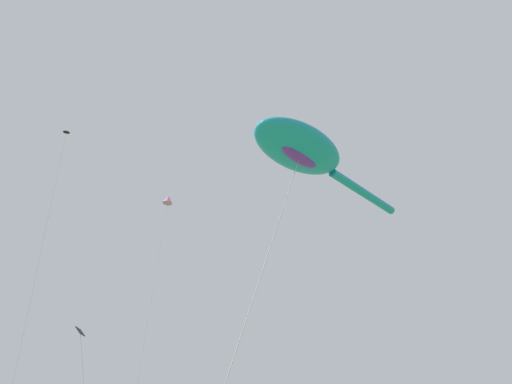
{
  "coord_description": "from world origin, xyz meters",
  "views": [
    {
      "loc": [
        -6.97,
        1.38,
        1.96
      ],
      "look_at": [
        -0.27,
        5.74,
        6.87
      ],
      "focal_mm": 28.99,
      "sensor_mm": 36.0,
      "label": 1
    }
  ],
  "objects": [
    {
      "name": "small_kite_streamer_purple",
      "position": [
        11.41,
        21.05,
        17.27
      ],
      "size": [
        2.23,
        1.62,
        17.72
      ],
      "rotation": [
        0.0,
        0.0,
        0.33
      ],
      "color": "pink",
      "rests_on": "ground"
    },
    {
      "name": "small_kite_delta_white",
      "position": [
        5.62,
        19.45,
        6.06
      ],
      "size": [
        2.25,
        0.7,
        6.8
      ],
      "rotation": [
        0.0,
        0.0,
        -1.22
      ],
      "color": "black",
      "rests_on": "ground"
    },
    {
      "name": "big_show_kite",
      "position": [
        4.69,
        6.81,
        11.63
      ],
      "size": [
        10.37,
        3.28,
        12.16
      ],
      "rotation": [
        0.0,
        0.0,
        2.92
      ],
      "color": "#1E8CBF",
      "rests_on": "ground"
    },
    {
      "name": "small_kite_tiny_distant",
      "position": [
        7.27,
        29.77,
        22.2
      ],
      "size": [
        2.31,
        0.62,
        24.76
      ],
      "rotation": [
        0.0,
        0.0,
        -0.64
      ],
      "color": "black",
      "rests_on": "ground"
    }
  ]
}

